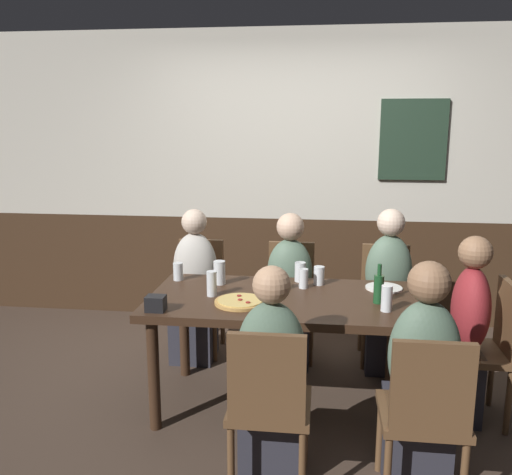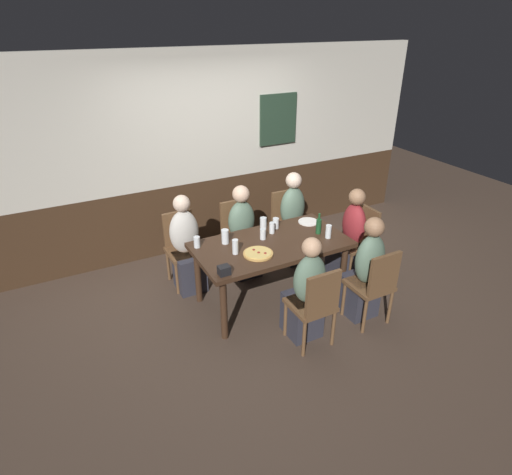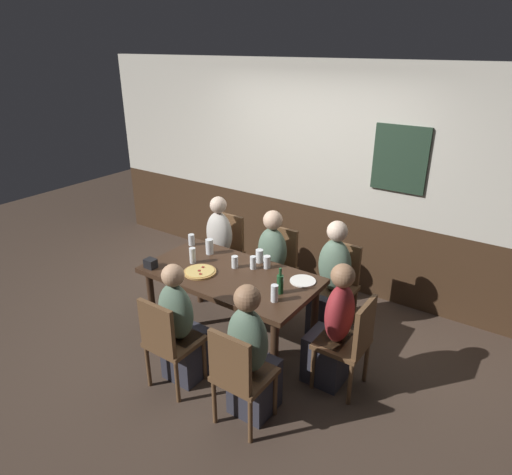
{
  "view_description": "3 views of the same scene",
  "coord_description": "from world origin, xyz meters",
  "px_view_note": "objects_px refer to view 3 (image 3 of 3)",
  "views": [
    {
      "loc": [
        0.23,
        -3.23,
        1.81
      ],
      "look_at": [
        -0.17,
        0.01,
        1.11
      ],
      "focal_mm": 38.13,
      "sensor_mm": 36.0,
      "label": 1
    },
    {
      "loc": [
        -2.02,
        -3.51,
        2.91
      ],
      "look_at": [
        -0.2,
        -0.02,
        0.86
      ],
      "focal_mm": 29.93,
      "sensor_mm": 36.0,
      "label": 2
    },
    {
      "loc": [
        2.36,
        -2.98,
        2.75
      ],
      "look_at": [
        0.21,
        0.13,
        1.11
      ],
      "focal_mm": 31.75,
      "sensor_mm": 36.0,
      "label": 3
    }
  ],
  "objects_px": {
    "chair_mid_near": "(168,339)",
    "person_right_near": "(251,361)",
    "chair_right_near": "(239,373)",
    "chair_mid_far": "(278,263)",
    "person_right_far": "(331,287)",
    "condiment_caddy": "(151,263)",
    "dining_table": "(230,281)",
    "chair_right_far": "(338,281)",
    "beer_bottle_green": "(280,284)",
    "chair_left_far": "(226,247)",
    "beer_glass_tall": "(192,240)",
    "person_left_far": "(217,253)",
    "chair_head_east": "(351,340)",
    "tumbler_short": "(193,256)",
    "plate_white_large": "(303,281)",
    "pint_glass_stout": "(235,262)",
    "pizza": "(200,272)",
    "tumbler_water": "(259,257)",
    "pint_glass_pale": "(209,248)",
    "person_head_east": "(333,334)",
    "beer_glass_half": "(274,294)",
    "person_mid_far": "(270,269)",
    "person_mid_near": "(182,332)",
    "pint_glass_amber": "(267,263)"
  },
  "relations": [
    {
      "from": "dining_table",
      "to": "chair_head_east",
      "type": "xyz_separation_m",
      "value": [
        1.25,
        0.0,
        -0.16
      ]
    },
    {
      "from": "chair_left_far",
      "to": "chair_right_far",
      "type": "distance_m",
      "value": 1.46
    },
    {
      "from": "chair_mid_far",
      "to": "plate_white_large",
      "type": "height_order",
      "value": "chair_mid_far"
    },
    {
      "from": "dining_table",
      "to": "chair_right_far",
      "type": "distance_m",
      "value": 1.14
    },
    {
      "from": "chair_head_east",
      "to": "person_left_far",
      "type": "bearing_deg",
      "value": 160.7
    },
    {
      "from": "chair_mid_near",
      "to": "beer_glass_tall",
      "type": "bearing_deg",
      "value": 123.13
    },
    {
      "from": "pizza",
      "to": "tumbler_short",
      "type": "distance_m",
      "value": 0.24
    },
    {
      "from": "chair_mid_far",
      "to": "pint_glass_pale",
      "type": "xyz_separation_m",
      "value": [
        -0.44,
        -0.63,
        0.31
      ]
    },
    {
      "from": "plate_white_large",
      "to": "dining_table",
      "type": "bearing_deg",
      "value": -158.81
    },
    {
      "from": "chair_mid_near",
      "to": "chair_left_far",
      "type": "bearing_deg",
      "value": 113.17
    },
    {
      "from": "person_left_far",
      "to": "chair_right_far",
      "type": "bearing_deg",
      "value": 6.31
    },
    {
      "from": "chair_mid_near",
      "to": "person_right_near",
      "type": "relative_size",
      "value": 0.74
    },
    {
      "from": "beer_glass_half",
      "to": "beer_bottle_green",
      "type": "distance_m",
      "value": 0.15
    },
    {
      "from": "person_right_far",
      "to": "condiment_caddy",
      "type": "height_order",
      "value": "person_right_far"
    },
    {
      "from": "person_left_far",
      "to": "beer_glass_half",
      "type": "xyz_separation_m",
      "value": [
        1.34,
        -0.88,
        0.32
      ]
    },
    {
      "from": "chair_right_near",
      "to": "person_mid_near",
      "type": "height_order",
      "value": "person_mid_near"
    },
    {
      "from": "chair_mid_near",
      "to": "tumbler_water",
      "type": "xyz_separation_m",
      "value": [
        0.09,
        1.21,
        0.3
      ]
    },
    {
      "from": "chair_left_far",
      "to": "person_mid_near",
      "type": "height_order",
      "value": "person_mid_near"
    },
    {
      "from": "condiment_caddy",
      "to": "pizza",
      "type": "bearing_deg",
      "value": 22.15
    },
    {
      "from": "person_right_far",
      "to": "plate_white_large",
      "type": "distance_m",
      "value": 0.51
    },
    {
      "from": "chair_mid_far",
      "to": "plate_white_large",
      "type": "relative_size",
      "value": 3.69
    },
    {
      "from": "chair_left_far",
      "to": "beer_glass_tall",
      "type": "distance_m",
      "value": 0.65
    },
    {
      "from": "chair_mid_far",
      "to": "beer_glass_half",
      "type": "relative_size",
      "value": 5.78
    },
    {
      "from": "pizza",
      "to": "plate_white_large",
      "type": "height_order",
      "value": "pizza"
    },
    {
      "from": "tumbler_short",
      "to": "plate_white_large",
      "type": "relative_size",
      "value": 0.67
    },
    {
      "from": "chair_right_near",
      "to": "tumbler_short",
      "type": "relative_size",
      "value": 5.52
    },
    {
      "from": "pizza",
      "to": "tumbler_short",
      "type": "relative_size",
      "value": 1.94
    },
    {
      "from": "chair_mid_far",
      "to": "pizza",
      "type": "height_order",
      "value": "chair_mid_far"
    },
    {
      "from": "pint_glass_stout",
      "to": "person_left_far",
      "type": "bearing_deg",
      "value": 140.57
    },
    {
      "from": "chair_right_far",
      "to": "beer_bottle_green",
      "type": "bearing_deg",
      "value": -99.56
    },
    {
      "from": "person_mid_far",
      "to": "pint_glass_pale",
      "type": "relative_size",
      "value": 7.22
    },
    {
      "from": "chair_head_east",
      "to": "person_right_near",
      "type": "relative_size",
      "value": 0.74
    },
    {
      "from": "beer_glass_half",
      "to": "person_mid_far",
      "type": "bearing_deg",
      "value": 124.96
    },
    {
      "from": "chair_right_far",
      "to": "person_right_far",
      "type": "distance_m",
      "value": 0.16
    },
    {
      "from": "chair_mid_near",
      "to": "person_right_near",
      "type": "distance_m",
      "value": 0.75
    },
    {
      "from": "pizza",
      "to": "pint_glass_stout",
      "type": "relative_size",
      "value": 2.59
    },
    {
      "from": "chair_right_near",
      "to": "chair_mid_far",
      "type": "height_order",
      "value": "same"
    },
    {
      "from": "pint_glass_stout",
      "to": "condiment_caddy",
      "type": "bearing_deg",
      "value": -145.13
    },
    {
      "from": "pint_glass_amber",
      "to": "tumbler_short",
      "type": "bearing_deg",
      "value": -153.95
    },
    {
      "from": "person_right_near",
      "to": "tumbler_water",
      "type": "distance_m",
      "value": 1.26
    },
    {
      "from": "chair_head_east",
      "to": "beer_glass_tall",
      "type": "bearing_deg",
      "value": 171.95
    },
    {
      "from": "chair_mid_near",
      "to": "person_head_east",
      "type": "height_order",
      "value": "person_head_east"
    },
    {
      "from": "chair_left_far",
      "to": "person_left_far",
      "type": "bearing_deg",
      "value": -90.0
    },
    {
      "from": "dining_table",
      "to": "condiment_caddy",
      "type": "height_order",
      "value": "condiment_caddy"
    },
    {
      "from": "chair_left_far",
      "to": "person_left_far",
      "type": "height_order",
      "value": "person_left_far"
    },
    {
      "from": "beer_glass_half",
      "to": "beer_glass_tall",
      "type": "height_order",
      "value": "beer_glass_half"
    },
    {
      "from": "person_right_near",
      "to": "pizza",
      "type": "relative_size",
      "value": 3.81
    },
    {
      "from": "chair_mid_far",
      "to": "person_right_near",
      "type": "xyz_separation_m",
      "value": [
        0.73,
        -1.55,
        0.01
      ]
    },
    {
      "from": "chair_left_far",
      "to": "chair_mid_far",
      "type": "distance_m",
      "value": 0.73
    },
    {
      "from": "chair_right_near",
      "to": "chair_right_far",
      "type": "height_order",
      "value": "same"
    }
  ]
}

